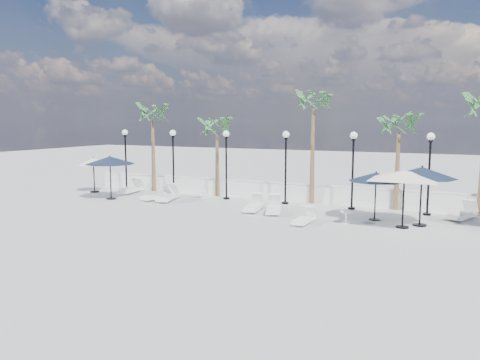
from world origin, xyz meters
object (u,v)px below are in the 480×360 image
at_px(lounger_3, 254,206).
at_px(parasol_navy_right, 422,173).
at_px(lounger_5, 304,219).
at_px(parasol_navy_left, 110,161).
at_px(lounger_0, 157,196).
at_px(lounger_1, 168,196).
at_px(lounger_2, 132,189).
at_px(parasol_navy_mid, 376,177).
at_px(lounger_4, 273,208).
at_px(parasol_cream_sq_a, 405,171).
at_px(parasol_cream_small, 93,162).
at_px(lounger_6, 463,214).

distance_m(lounger_3, parasol_navy_right, 7.84).
bearing_deg(lounger_5, lounger_3, 153.27).
distance_m(lounger_5, parasol_navy_left, 11.98).
relative_size(lounger_0, lounger_3, 0.99).
distance_m(lounger_1, lounger_2, 3.88).
xyz_separation_m(lounger_2, parasol_navy_right, (16.62, -2.03, 1.97)).
xyz_separation_m(lounger_5, parasol_navy_mid, (2.59, 2.08, 1.71)).
distance_m(lounger_4, parasol_navy_mid, 4.94).
height_order(lounger_4, parasol_navy_right, parasol_navy_right).
height_order(lounger_2, parasol_navy_left, parasol_navy_left).
relative_size(lounger_0, parasol_cream_sq_a, 0.38).
bearing_deg(lounger_5, lounger_0, 168.49).
bearing_deg(lounger_0, lounger_4, 15.94).
bearing_deg(lounger_2, lounger_0, -34.20).
bearing_deg(parasol_navy_left, lounger_5, -7.06).
distance_m(lounger_1, parasol_navy_mid, 11.24).
bearing_deg(parasol_cream_small, parasol_navy_left, -30.57).
bearing_deg(parasol_navy_right, lounger_5, -158.94).
relative_size(lounger_2, lounger_3, 1.09).
relative_size(lounger_1, parasol_cream_small, 1.02).
relative_size(lounger_2, parasol_navy_left, 0.78).
bearing_deg(parasol_cream_sq_a, parasol_navy_right, 48.49).
relative_size(lounger_6, parasol_navy_mid, 0.85).
relative_size(lounger_1, parasol_navy_right, 0.78).
distance_m(lounger_2, lounger_3, 9.26).
relative_size(lounger_4, parasol_navy_right, 0.73).
bearing_deg(lounger_2, parasol_navy_right, -14.63).
height_order(lounger_0, lounger_4, lounger_4).
height_order(lounger_4, lounger_6, lounger_6).
distance_m(lounger_5, lounger_6, 7.28).
xyz_separation_m(lounger_1, parasol_navy_right, (13.01, -0.60, 1.97)).
bearing_deg(parasol_navy_right, lounger_4, -179.31).
xyz_separation_m(lounger_2, parasol_cream_small, (-2.25, -0.74, 1.60)).
distance_m(lounger_3, parasol_cream_small, 11.48).
height_order(lounger_2, lounger_5, lounger_2).
bearing_deg(lounger_6, lounger_0, -151.94).
relative_size(lounger_1, lounger_3, 1.10).
bearing_deg(parasol_navy_right, parasol_navy_mid, 169.52).
bearing_deg(lounger_4, lounger_0, 155.95).
distance_m(lounger_3, parasol_navy_left, 8.86).
relative_size(lounger_0, parasol_navy_right, 0.70).
height_order(lounger_0, lounger_6, lounger_6).
height_order(lounger_0, lounger_5, lounger_0).
distance_m(lounger_6, parasol_navy_left, 18.12).
height_order(lounger_4, parasol_cream_sq_a, parasol_cream_sq_a).
height_order(lounger_3, lounger_5, lounger_3).
height_order(lounger_1, lounger_2, lounger_1).
bearing_deg(parasol_cream_small, lounger_2, 18.10).
bearing_deg(lounger_4, parasol_navy_mid, -13.61).
xyz_separation_m(lounger_2, lounger_3, (9.04, -2.03, -0.02)).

